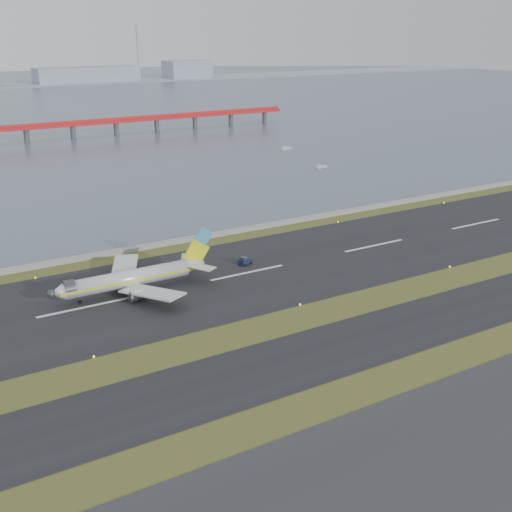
# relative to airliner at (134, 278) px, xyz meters

# --- Properties ---
(ground) EXTENTS (1000.00, 1000.00, 0.00)m
(ground) POSITION_rel_airliner_xyz_m (27.58, -32.71, -3.46)
(ground) COLOR #3F4A1A
(ground) RESTS_ON ground
(taxiway_strip) EXTENTS (1000.00, 18.00, 0.10)m
(taxiway_strip) POSITION_rel_airliner_xyz_m (27.58, -44.71, -3.41)
(taxiway_strip) COLOR black
(taxiway_strip) RESTS_ON ground
(runway_strip) EXTENTS (1000.00, 45.00, 0.10)m
(runway_strip) POSITION_rel_airliner_xyz_m (27.58, -2.71, -3.41)
(runway_strip) COLOR black
(runway_strip) RESTS_ON ground
(seawall) EXTENTS (1000.00, 2.50, 1.00)m
(seawall) POSITION_rel_airliner_xyz_m (27.58, 27.29, -2.96)
(seawall) COLOR #979691
(seawall) RESTS_ON ground
(red_pier) EXTENTS (260.00, 5.00, 10.20)m
(red_pier) POSITION_rel_airliner_xyz_m (47.58, 217.29, 3.82)
(red_pier) COLOR red
(red_pier) RESTS_ON ground
(airliner) EXTENTS (38.52, 32.89, 12.80)m
(airliner) POSITION_rel_airliner_xyz_m (0.00, 0.00, 0.00)
(airliner) COLOR silver
(airliner) RESTS_ON ground
(pushback_tug) EXTENTS (3.69, 2.76, 2.11)m
(pushback_tug) POSITION_rel_airliner_xyz_m (29.96, 2.65, -2.44)
(pushback_tug) COLOR #151A3B
(pushback_tug) RESTS_ON ground
(workboat_near) EXTENTS (6.48, 3.31, 1.50)m
(workboat_near) POSITION_rel_airliner_xyz_m (116.43, 88.56, -2.98)
(workboat_near) COLOR #BCBDC1
(workboat_near) RESTS_ON ground
(workboat_far) EXTENTS (7.50, 4.29, 1.74)m
(workboat_far) POSITION_rel_airliner_xyz_m (127.70, 132.84, -2.91)
(workboat_far) COLOR #BCBDC1
(workboat_far) RESTS_ON ground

